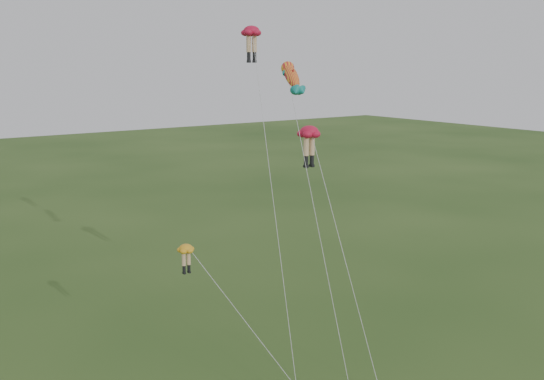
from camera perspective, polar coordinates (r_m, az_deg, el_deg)
legs_kite_red_high at (r=42.02m, az=-1.88°, el=13.99°), size 4.72×11.34×22.00m
legs_kite_red_mid at (r=39.20m, az=3.59°, el=4.95°), size 1.60×8.20×15.58m
legs_kite_yellow at (r=34.60m, az=-7.59°, el=-6.32°), size 4.99×8.17×9.50m
fish_kite at (r=38.71m, az=1.86°, el=10.53°), size 2.85×10.13×19.83m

